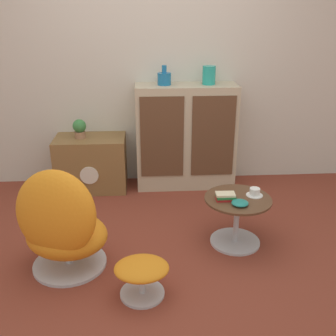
{
  "coord_description": "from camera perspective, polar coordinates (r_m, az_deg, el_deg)",
  "views": [
    {
      "loc": [
        -0.11,
        -2.54,
        1.8
      ],
      "look_at": [
        0.09,
        0.54,
        0.55
      ],
      "focal_mm": 42.0,
      "sensor_mm": 36.0,
      "label": 1
    }
  ],
  "objects": [
    {
      "name": "book_stack",
      "position": [
        3.12,
        8.35,
        -4.12
      ],
      "size": [
        0.15,
        0.1,
        0.06
      ],
      "color": "red",
      "rests_on": "coffee_table"
    },
    {
      "name": "coffee_table",
      "position": [
        3.25,
        9.93,
        -6.95
      ],
      "size": [
        0.53,
        0.53,
        0.41
      ],
      "color": "#B7B7BC",
      "rests_on": "ground_plane"
    },
    {
      "name": "ground_plane",
      "position": [
        3.12,
        -1.07,
        -13.2
      ],
      "size": [
        12.0,
        12.0,
        0.0
      ],
      "primitive_type": "plane",
      "color": "brown"
    },
    {
      "name": "tv_console",
      "position": [
        4.24,
        -11.05,
        0.69
      ],
      "size": [
        0.73,
        0.45,
        0.57
      ],
      "color": "brown",
      "rests_on": "ground_plane"
    },
    {
      "name": "teacup",
      "position": [
        3.23,
        12.46,
        -3.5
      ],
      "size": [
        0.13,
        0.13,
        0.06
      ],
      "color": "white",
      "rests_on": "coffee_table"
    },
    {
      "name": "bowl",
      "position": [
        3.06,
        10.4,
        -5.01
      ],
      "size": [
        0.13,
        0.13,
        0.04
      ],
      "color": "#1E7A70",
      "rests_on": "coffee_table"
    },
    {
      "name": "egg_chair",
      "position": [
        2.92,
        -15.18,
        -8.07
      ],
      "size": [
        0.76,
        0.73,
        0.83
      ],
      "color": "#B7B7BC",
      "rests_on": "ground_plane"
    },
    {
      "name": "vase_inner_left",
      "position": [
        4.06,
        5.97,
        13.25
      ],
      "size": [
        0.13,
        0.13,
        0.18
      ],
      "color": "teal",
      "rests_on": "sideboard"
    },
    {
      "name": "ottoman",
      "position": [
        2.7,
        -3.83,
        -14.88
      ],
      "size": [
        0.37,
        0.31,
        0.26
      ],
      "color": "#B7B7BC",
      "rests_on": "ground_plane"
    },
    {
      "name": "sideboard",
      "position": [
        4.17,
        2.57,
        4.57
      ],
      "size": [
        1.04,
        0.38,
        1.09
      ],
      "color": "tan",
      "rests_on": "ground_plane"
    },
    {
      "name": "potted_plant",
      "position": [
        4.13,
        -12.71,
        5.67
      ],
      "size": [
        0.14,
        0.14,
        0.19
      ],
      "color": "#996B4C",
      "rests_on": "tv_console"
    },
    {
      "name": "wall_back",
      "position": [
        4.2,
        -2.27,
        15.21
      ],
      "size": [
        6.4,
        0.06,
        2.6
      ],
      "color": "beige",
      "rests_on": "ground_plane"
    },
    {
      "name": "vase_leftmost",
      "position": [
        4.01,
        -0.55,
        12.9
      ],
      "size": [
        0.14,
        0.14,
        0.19
      ],
      "color": "#196699",
      "rests_on": "sideboard"
    }
  ]
}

